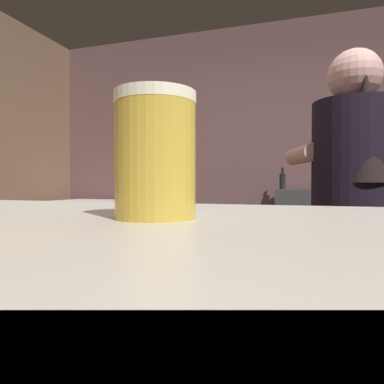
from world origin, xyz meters
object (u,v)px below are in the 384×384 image
bartender (354,218)px  pint_glass_near (155,156)px  bottle_olive_oil (283,180)px  mini_fridge (85,246)px  mixing_bowl (222,210)px  bottle_hot_sauce (324,180)px

bartender → pint_glass_near: bartender is taller
bartender → bottle_olive_oil: 1.81m
mini_fridge → bottle_olive_oil: size_ratio=4.59×
mixing_bowl → pint_glass_near: size_ratio=1.66×
mini_fridge → mixing_bowl: size_ratio=4.48×
mixing_bowl → bottle_olive_oil: bottle_olive_oil is taller
bartender → mixing_bowl: bartender is taller
mini_fridge → mixing_bowl: 1.98m
bottle_olive_oil → mixing_bowl: bearing=-104.1°
bartender → bottle_olive_oil: (-0.40, 1.76, 0.18)m
pint_glass_near → bartender: bearing=75.3°
mixing_bowl → bottle_olive_oil: (0.30, 1.19, 0.20)m
pint_glass_near → bottle_olive_oil: bearing=91.2°
bottle_olive_oil → bottle_hot_sauce: size_ratio=0.97×
bartender → pint_glass_near: size_ratio=13.17×
pint_glass_near → bottle_olive_oil: size_ratio=0.62×
bottle_olive_oil → bottle_hot_sauce: 0.38m
mixing_bowl → bottle_olive_oil: bearing=75.9°
bottle_olive_oil → bottle_hot_sauce: (0.36, -0.12, 0.00)m
bartender → pint_glass_near: 1.35m
bartender → pint_glass_near: (-0.34, -1.30, 0.18)m
bartender → mixing_bowl: (-0.70, 0.57, -0.02)m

